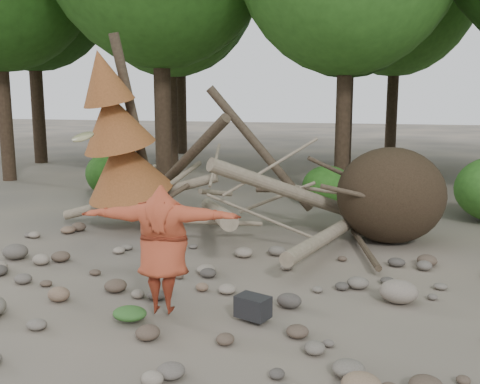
% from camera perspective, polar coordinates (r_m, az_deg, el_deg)
% --- Properties ---
extents(ground, '(120.00, 120.00, 0.00)m').
position_cam_1_polar(ground, '(8.05, -5.03, -11.55)').
color(ground, '#514C44').
rests_on(ground, ground).
extents(deadfall_pile, '(8.55, 5.24, 3.30)m').
position_cam_1_polar(deadfall_pile, '(11.35, 12.81, -0.44)').
color(deadfall_pile, '#332619').
rests_on(deadfall_pile, ground).
extents(dead_conifer, '(2.06, 2.16, 4.35)m').
position_cam_1_polar(dead_conifer, '(11.95, -12.83, 5.68)').
color(dead_conifer, '#4C3F30').
rests_on(dead_conifer, ground).
extents(bush_left, '(1.80, 1.80, 1.44)m').
position_cam_1_polar(bush_left, '(16.58, -13.09, 1.94)').
color(bush_left, '#235416').
rests_on(bush_left, ground).
extents(bush_mid, '(1.40, 1.40, 1.12)m').
position_cam_1_polar(bush_mid, '(15.05, 9.31, 0.66)').
color(bush_mid, '#2E6A1E').
rests_on(bush_mid, ground).
extents(frisbee_thrower, '(2.34, 0.96, 2.44)m').
position_cam_1_polar(frisbee_thrower, '(7.28, -8.26, -6.02)').
color(frisbee_thrower, '#A84026').
rests_on(frisbee_thrower, ground).
extents(backpack, '(0.50, 0.41, 0.29)m').
position_cam_1_polar(backpack, '(7.31, 1.39, -12.56)').
color(backpack, black).
rests_on(backpack, ground).
extents(cloth_green, '(0.46, 0.39, 0.17)m').
position_cam_1_polar(cloth_green, '(7.42, -11.67, -12.93)').
color(cloth_green, '#2E5B24').
rests_on(cloth_green, ground).
extents(cloth_orange, '(0.35, 0.29, 0.13)m').
position_cam_1_polar(cloth_orange, '(7.72, 1.80, -11.96)').
color(cloth_orange, '#A8441C').
rests_on(cloth_orange, ground).
extents(boulder_mid_right, '(0.56, 0.50, 0.34)m').
position_cam_1_polar(boulder_mid_right, '(8.26, 16.57, -10.14)').
color(boulder_mid_right, gray).
rests_on(boulder_mid_right, ground).
extents(boulder_mid_left, '(0.48, 0.43, 0.29)m').
position_cam_1_polar(boulder_mid_left, '(10.82, -22.84, -5.88)').
color(boulder_mid_left, '#59534B').
rests_on(boulder_mid_left, ground).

